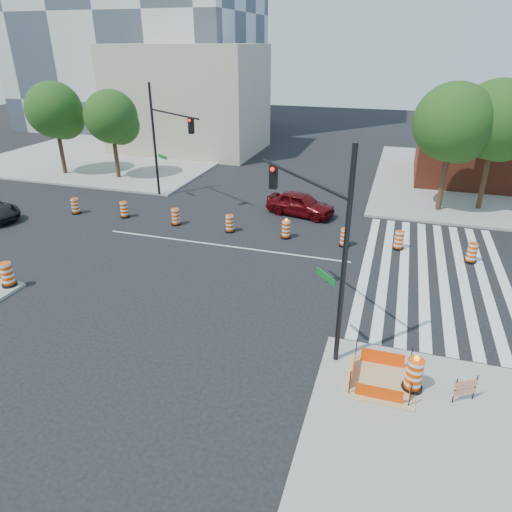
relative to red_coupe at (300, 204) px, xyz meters
name	(u,v)px	position (x,y,z in m)	size (l,w,h in m)	color
ground	(223,246)	(-2.99, -6.10, -0.75)	(120.00, 120.00, 0.00)	black
sidewalk_nw	(120,153)	(-20.99, 11.90, -0.68)	(22.00, 22.00, 0.15)	gray
crosswalk_east	(433,273)	(7.96, -6.10, -0.75)	(6.75, 13.50, 0.01)	silver
lane_centerline	(223,245)	(-2.99, -6.10, -0.75)	(14.00, 0.12, 0.01)	silver
excavation_pit	(380,380)	(6.01, -15.10, -0.53)	(2.20, 2.20, 0.90)	tan
beige_midrise	(189,99)	(-14.99, 15.90, 4.25)	(14.00, 10.00, 10.00)	#BBAA8F
red_coupe	(300,204)	(0.00, 0.00, 0.00)	(1.78, 4.42, 1.51)	#50060A
signal_pole_se	(318,225)	(3.37, -13.22, 3.85)	(4.01, 4.19, 7.50)	black
signal_pole_nw	(165,133)	(-9.35, 0.08, 3.93)	(4.95, 3.19, 7.62)	black
pit_drum	(414,375)	(6.99, -15.14, -0.06)	(0.66, 0.66, 1.30)	black
sw_corner_drum	(7,275)	(-10.49, -13.51, -0.08)	(0.66, 0.66, 1.12)	black
barricade	(465,388)	(8.50, -15.22, -0.10)	(0.70, 0.42, 0.92)	#DD4404
tree_north_a	(55,113)	(-20.99, 3.75, 4.25)	(4.39, 4.39, 7.46)	#382314
tree_north_b	(112,120)	(-16.01, 4.04, 3.92)	(4.10, 4.10, 6.96)	#382314
tree_north_c	(453,127)	(8.60, 3.45, 4.71)	(4.78, 4.78, 8.13)	#382314
tree_north_d	(497,124)	(11.17, 4.53, 4.81)	(4.87, 4.87, 8.28)	#382314
median_drum_0	(75,206)	(-14.02, -4.13, -0.27)	(0.60, 0.60, 1.02)	black
median_drum_1	(124,210)	(-10.59, -3.80, -0.27)	(0.60, 0.60, 1.02)	black
median_drum_2	(176,217)	(-6.88, -4.00, -0.27)	(0.60, 0.60, 1.02)	black
median_drum_3	(230,224)	(-3.33, -4.07, -0.27)	(0.60, 0.60, 1.02)	black
median_drum_4	(286,230)	(0.06, -3.98, -0.26)	(0.60, 0.60, 1.18)	black
median_drum_5	(345,238)	(3.40, -4.14, -0.27)	(0.60, 0.60, 1.02)	black
median_drum_6	(399,241)	(6.23, -3.65, -0.27)	(0.60, 0.60, 1.02)	black
median_drum_7	(472,253)	(9.81, -4.23, -0.27)	(0.60, 0.60, 1.02)	black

